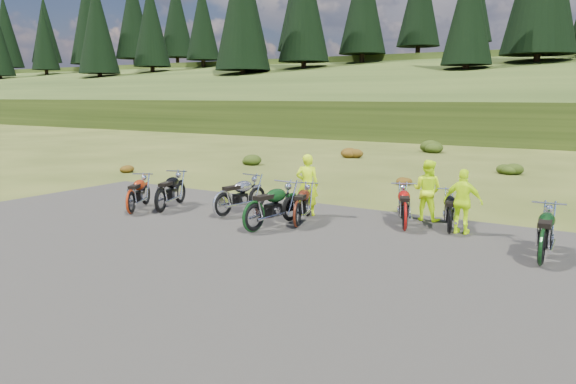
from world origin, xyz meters
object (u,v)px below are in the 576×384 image
Objects in this scene: motorcycle_3 at (223,218)px; motorcycle_7 at (540,267)px; motorcycle_0 at (161,214)px; person_middle at (307,186)px.

motorcycle_3 is 8.25m from motorcycle_7.
person_middle reaches higher than motorcycle_0.
motorcycle_0 is 0.99× the size of motorcycle_7.
person_middle is at bearing 71.94° from motorcycle_7.
motorcycle_0 is 10.19m from motorcycle_7.
motorcycle_0 is 4.36m from person_middle.
motorcycle_3 is at bearing 85.56° from motorcycle_7.
motorcycle_0 is at bearing 109.70° from motorcycle_3.
motorcycle_3 reaches higher than motorcycle_0.
motorcycle_3 is 1.22× the size of person_middle.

